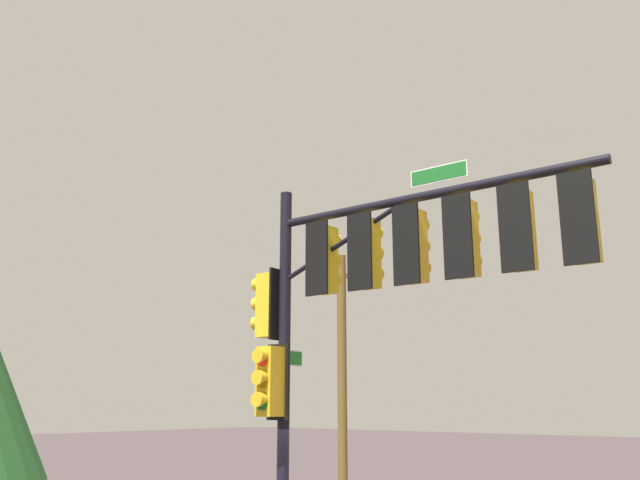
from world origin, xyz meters
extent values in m
cylinder|color=black|center=(0.00, 0.00, 3.26)|extent=(0.20, 0.20, 6.51)
cylinder|color=black|center=(2.69, 0.13, 5.95)|extent=(5.38, 0.39, 0.14)
cylinder|color=black|center=(1.21, 0.06, 5.45)|extent=(2.45, 0.19, 1.07)
cube|color=yellow|center=(0.83, 0.04, 5.20)|extent=(0.32, 0.36, 1.10)
cube|color=black|center=(0.83, -0.16, 5.20)|extent=(0.44, 0.05, 1.22)
sphere|color=#FF2018|center=(0.82, 0.24, 5.54)|extent=(0.22, 0.22, 0.22)
cylinder|color=yellow|center=(0.82, 0.30, 5.59)|extent=(0.23, 0.14, 0.23)
sphere|color=#855607|center=(0.82, 0.24, 5.20)|extent=(0.22, 0.22, 0.22)
cylinder|color=yellow|center=(0.82, 0.30, 5.25)|extent=(0.23, 0.14, 0.23)
sphere|color=#0B621E|center=(0.82, 0.24, 4.86)|extent=(0.22, 0.22, 0.22)
cylinder|color=yellow|center=(0.82, 0.30, 4.91)|extent=(0.23, 0.14, 0.23)
cube|color=yellow|center=(1.65, 0.08, 5.20)|extent=(0.33, 0.37, 1.10)
cube|color=black|center=(1.66, -0.12, 5.20)|extent=(0.44, 0.05, 1.22)
sphere|color=#FF2018|center=(1.65, 0.28, 5.54)|extent=(0.22, 0.22, 0.22)
cylinder|color=yellow|center=(1.65, 0.34, 5.59)|extent=(0.24, 0.15, 0.23)
sphere|color=#855607|center=(1.65, 0.28, 5.20)|extent=(0.22, 0.22, 0.22)
cylinder|color=yellow|center=(1.65, 0.34, 5.25)|extent=(0.24, 0.15, 0.23)
sphere|color=#0B621E|center=(1.65, 0.28, 4.86)|extent=(0.22, 0.22, 0.22)
cylinder|color=yellow|center=(1.65, 0.34, 4.91)|extent=(0.24, 0.15, 0.23)
cube|color=gold|center=(2.48, 0.12, 5.20)|extent=(0.32, 0.36, 1.10)
cube|color=black|center=(2.48, -0.08, 5.20)|extent=(0.44, 0.04, 1.22)
sphere|color=#FF2018|center=(2.48, 0.32, 5.54)|extent=(0.22, 0.22, 0.22)
cylinder|color=gold|center=(2.48, 0.38, 5.59)|extent=(0.23, 0.14, 0.23)
sphere|color=#855607|center=(2.48, 0.32, 5.20)|extent=(0.22, 0.22, 0.22)
cylinder|color=gold|center=(2.48, 0.38, 5.25)|extent=(0.23, 0.14, 0.23)
sphere|color=#0B621E|center=(2.48, 0.32, 4.86)|extent=(0.22, 0.22, 0.22)
cylinder|color=gold|center=(2.48, 0.38, 4.91)|extent=(0.23, 0.14, 0.23)
cube|color=yellow|center=(3.31, 0.15, 5.20)|extent=(0.33, 0.37, 1.10)
cube|color=black|center=(3.31, -0.05, 5.20)|extent=(0.44, 0.05, 1.22)
sphere|color=#FF2018|center=(3.30, 0.35, 5.54)|extent=(0.22, 0.22, 0.22)
cylinder|color=yellow|center=(3.30, 0.41, 5.59)|extent=(0.23, 0.15, 0.23)
sphere|color=#855607|center=(3.30, 0.35, 5.20)|extent=(0.22, 0.22, 0.22)
cylinder|color=yellow|center=(3.30, 0.41, 5.25)|extent=(0.23, 0.15, 0.23)
sphere|color=#0B621E|center=(3.30, 0.35, 4.86)|extent=(0.22, 0.22, 0.22)
cylinder|color=yellow|center=(3.30, 0.41, 4.91)|extent=(0.23, 0.15, 0.23)
cube|color=yellow|center=(4.14, 0.19, 5.20)|extent=(0.34, 0.38, 1.10)
cube|color=black|center=(4.15, -0.01, 5.20)|extent=(0.44, 0.07, 1.22)
sphere|color=#FF2018|center=(4.12, 0.39, 5.54)|extent=(0.22, 0.22, 0.22)
cylinder|color=yellow|center=(4.12, 0.45, 5.59)|extent=(0.24, 0.16, 0.23)
sphere|color=#855607|center=(4.12, 0.39, 5.20)|extent=(0.22, 0.22, 0.22)
cylinder|color=yellow|center=(4.12, 0.45, 5.25)|extent=(0.24, 0.16, 0.23)
sphere|color=#0B621E|center=(4.12, 0.39, 4.86)|extent=(0.22, 0.22, 0.22)
cylinder|color=yellow|center=(4.12, 0.45, 4.91)|extent=(0.24, 0.16, 0.23)
cube|color=yellow|center=(4.96, 0.23, 5.20)|extent=(0.33, 0.37, 1.10)
cube|color=black|center=(4.97, 0.03, 5.20)|extent=(0.44, 0.05, 1.22)
sphere|color=#FF2018|center=(4.96, 0.43, 5.54)|extent=(0.22, 0.22, 0.22)
cylinder|color=yellow|center=(4.96, 0.49, 5.59)|extent=(0.23, 0.14, 0.23)
sphere|color=#855607|center=(4.96, 0.43, 5.20)|extent=(0.22, 0.22, 0.22)
cylinder|color=yellow|center=(4.96, 0.49, 5.25)|extent=(0.23, 0.14, 0.23)
sphere|color=#0B621E|center=(4.96, 0.43, 4.86)|extent=(0.22, 0.22, 0.22)
cylinder|color=yellow|center=(4.96, 0.49, 4.91)|extent=(0.23, 0.14, 0.23)
cube|color=yellow|center=(-0.35, -0.02, 4.55)|extent=(0.37, 0.34, 1.10)
cube|color=black|center=(-0.15, -0.01, 4.55)|extent=(0.06, 0.44, 1.22)
sphere|color=#FF2018|center=(-0.55, -0.03, 4.89)|extent=(0.22, 0.22, 0.22)
cylinder|color=yellow|center=(-0.61, -0.03, 4.94)|extent=(0.15, 0.24, 0.23)
sphere|color=#855607|center=(-0.55, -0.03, 4.55)|extent=(0.22, 0.22, 0.22)
cylinder|color=yellow|center=(-0.61, -0.03, 4.60)|extent=(0.15, 0.24, 0.23)
sphere|color=#0B621E|center=(-0.55, -0.03, 4.21)|extent=(0.22, 0.22, 0.22)
cylinder|color=yellow|center=(-0.61, -0.03, 4.26)|extent=(0.15, 0.24, 0.23)
cube|color=yellow|center=(0.02, -0.35, 3.25)|extent=(0.34, 0.37, 1.10)
cube|color=black|center=(0.01, -0.15, 3.25)|extent=(0.44, 0.06, 1.22)
sphere|color=#FF2018|center=(0.03, -0.55, 3.59)|extent=(0.22, 0.22, 0.22)
cylinder|color=yellow|center=(0.03, -0.61, 3.64)|extent=(0.24, 0.15, 0.23)
sphere|color=#855607|center=(0.03, -0.55, 3.25)|extent=(0.22, 0.22, 0.22)
cylinder|color=yellow|center=(0.03, -0.61, 3.30)|extent=(0.24, 0.15, 0.23)
sphere|color=#0B621E|center=(0.03, -0.55, 2.91)|extent=(0.22, 0.22, 0.22)
cylinder|color=yellow|center=(0.03, -0.61, 2.96)|extent=(0.24, 0.15, 0.23)
cube|color=white|center=(2.96, 0.14, 6.25)|extent=(0.94, 0.06, 0.26)
cube|color=#1D6B28|center=(2.96, 0.14, 6.25)|extent=(0.90, 0.07, 0.22)
cube|color=white|center=(0.00, 0.00, 3.65)|extent=(0.06, 0.94, 0.26)
cube|color=#207D29|center=(0.00, 0.00, 3.65)|extent=(0.07, 0.90, 0.22)
cylinder|color=brown|center=(-4.31, 7.21, 3.60)|extent=(0.27, 0.27, 7.21)
cube|color=brown|center=(-4.31, 7.21, 6.61)|extent=(1.36, 1.35, 0.12)
camera|label=1|loc=(7.67, -8.44, 2.88)|focal=37.99mm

